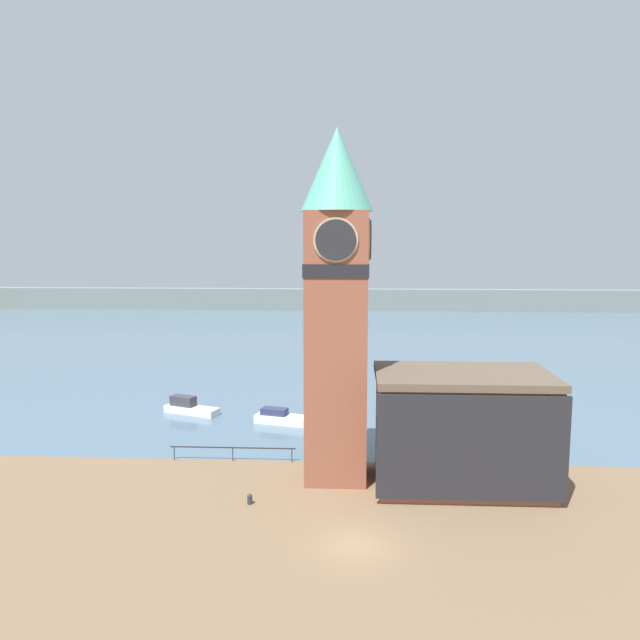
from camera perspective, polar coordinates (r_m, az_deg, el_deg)
ground_plane at (r=36.76m, az=3.30°, el=-19.90°), size 160.00×160.00×0.00m
water at (r=106.96m, az=3.07°, el=-1.57°), size 160.00×120.00×0.00m
far_shoreline at (r=146.32m, az=3.05°, el=1.88°), size 180.00×3.00×5.00m
pier_railing at (r=48.93m, az=-7.99°, el=-11.60°), size 9.66×0.08×1.09m
clock_tower at (r=42.72m, az=1.52°, el=2.05°), size 4.86×4.86×24.21m
pier_building at (r=44.27m, az=12.86°, el=-9.69°), size 11.97×7.57×7.89m
boat_near at (r=57.95m, az=-3.47°, el=-8.92°), size 5.63×3.03×1.37m
boat_far at (r=62.37m, az=-11.87°, el=-7.81°), size 5.74×3.53×1.63m
mooring_bollard_near at (r=41.70m, az=-6.44°, el=-15.91°), size 0.34×0.34×0.69m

